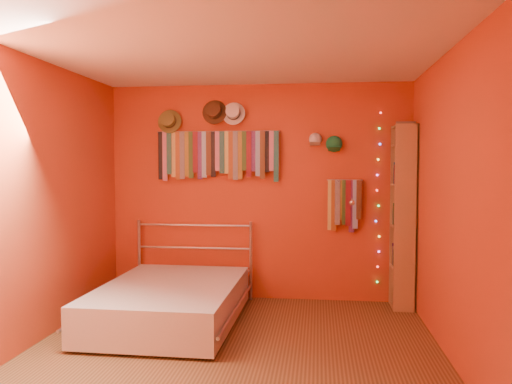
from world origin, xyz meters
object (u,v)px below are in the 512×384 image
at_px(tie_rack, 217,153).
at_px(bed, 171,302).
at_px(bookshelf, 407,216).
at_px(reading_lamp, 352,202).

distance_m(tie_rack, bed, 1.81).
bearing_deg(tie_rack, bed, -105.11).
xyz_separation_m(tie_rack, bookshelf, (2.13, -0.15, -0.69)).
bearing_deg(reading_lamp, bed, -154.87).
bearing_deg(tie_rack, bookshelf, -4.15).
height_order(tie_rack, bookshelf, bookshelf).
bearing_deg(bookshelf, tie_rack, 175.85).
height_order(reading_lamp, bed, reading_lamp).
bearing_deg(bookshelf, reading_lamp, 178.77).
xyz_separation_m(tie_rack, bed, (-0.27, -0.99, -1.49)).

